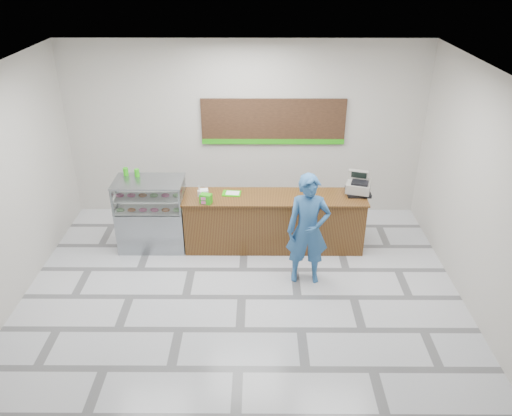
{
  "coord_description": "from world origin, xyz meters",
  "views": [
    {
      "loc": [
        0.26,
        -6.38,
        4.96
      ],
      "look_at": [
        0.22,
        0.9,
        1.14
      ],
      "focal_mm": 35.0,
      "sensor_mm": 36.0,
      "label": 1
    }
  ],
  "objects_px": {
    "sales_counter": "(274,222)",
    "display_case": "(152,214)",
    "serving_tray": "(232,193)",
    "cash_register": "(358,186)",
    "customer": "(308,230)"
  },
  "relations": [
    {
      "from": "sales_counter",
      "to": "customer",
      "type": "relative_size",
      "value": 1.72
    },
    {
      "from": "cash_register",
      "to": "serving_tray",
      "type": "distance_m",
      "value": 2.27
    },
    {
      "from": "customer",
      "to": "cash_register",
      "type": "bearing_deg",
      "value": 50.92
    },
    {
      "from": "sales_counter",
      "to": "cash_register",
      "type": "distance_m",
      "value": 1.64
    },
    {
      "from": "cash_register",
      "to": "serving_tray",
      "type": "height_order",
      "value": "cash_register"
    },
    {
      "from": "sales_counter",
      "to": "serving_tray",
      "type": "bearing_deg",
      "value": 172.69
    },
    {
      "from": "sales_counter",
      "to": "serving_tray",
      "type": "height_order",
      "value": "serving_tray"
    },
    {
      "from": "display_case",
      "to": "serving_tray",
      "type": "xyz_separation_m",
      "value": [
        1.45,
        0.1,
        0.36
      ]
    },
    {
      "from": "sales_counter",
      "to": "display_case",
      "type": "distance_m",
      "value": 2.23
    },
    {
      "from": "display_case",
      "to": "cash_register",
      "type": "distance_m",
      "value": 3.76
    },
    {
      "from": "display_case",
      "to": "serving_tray",
      "type": "relative_size",
      "value": 3.86
    },
    {
      "from": "sales_counter",
      "to": "display_case",
      "type": "xyz_separation_m",
      "value": [
        -2.22,
        -0.0,
        0.16
      ]
    },
    {
      "from": "display_case",
      "to": "cash_register",
      "type": "xyz_separation_m",
      "value": [
        3.72,
        0.14,
        0.5
      ]
    },
    {
      "from": "display_case",
      "to": "customer",
      "type": "height_order",
      "value": "customer"
    },
    {
      "from": "display_case",
      "to": "customer",
      "type": "relative_size",
      "value": 0.7
    }
  ]
}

